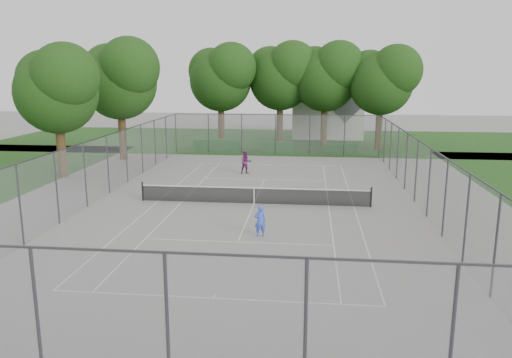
# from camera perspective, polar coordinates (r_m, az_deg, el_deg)

# --- Properties ---
(ground) EXTENTS (120.00, 120.00, 0.00)m
(ground) POSITION_cam_1_polar(r_m,az_deg,el_deg) (27.81, -0.22, -2.85)
(ground) COLOR slate
(ground) RESTS_ON ground
(grass_far) EXTENTS (60.00, 20.00, 0.00)m
(grass_far) POSITION_cam_1_polar(r_m,az_deg,el_deg) (53.27, 2.90, 4.42)
(grass_far) COLOR #1A4012
(grass_far) RESTS_ON ground
(court_markings) EXTENTS (11.03, 23.83, 0.01)m
(court_markings) POSITION_cam_1_polar(r_m,az_deg,el_deg) (27.81, -0.22, -2.84)
(court_markings) COLOR silver
(court_markings) RESTS_ON ground
(tennis_net) EXTENTS (12.87, 0.10, 1.10)m
(tennis_net) POSITION_cam_1_polar(r_m,az_deg,el_deg) (27.68, -0.22, -1.83)
(tennis_net) COLOR black
(tennis_net) RESTS_ON ground
(perimeter_fence) EXTENTS (18.08, 34.08, 3.52)m
(perimeter_fence) POSITION_cam_1_polar(r_m,az_deg,el_deg) (27.40, -0.22, 0.80)
(perimeter_fence) COLOR #38383D
(perimeter_fence) RESTS_ON ground
(tree_far_left) EXTENTS (6.92, 6.32, 9.95)m
(tree_far_left) POSITION_cam_1_polar(r_m,az_deg,el_deg) (49.54, -3.98, 11.75)
(tree_far_left) COLOR #3B2915
(tree_far_left) RESTS_ON ground
(tree_far_midleft) EXTENTS (7.05, 6.44, 10.13)m
(tree_far_midleft) POSITION_cam_1_polar(r_m,az_deg,el_deg) (50.00, 2.89, 11.91)
(tree_far_midleft) COLOR #3B2915
(tree_far_midleft) RESTS_ON ground
(tree_far_midright) EXTENTS (7.00, 6.39, 10.07)m
(tree_far_midright) POSITION_cam_1_polar(r_m,az_deg,el_deg) (49.16, 8.04, 11.75)
(tree_far_midright) COLOR #3B2915
(tree_far_midright) RESTS_ON ground
(tree_far_right) EXTENTS (6.69, 6.11, 9.62)m
(tree_far_right) POSITION_cam_1_polar(r_m,az_deg,el_deg) (47.95, 14.25, 11.12)
(tree_far_right) COLOR #3B2915
(tree_far_right) RESTS_ON ground
(tree_side_back) EXTENTS (6.91, 6.31, 9.93)m
(tree_side_back) POSITION_cam_1_polar(r_m,az_deg,el_deg) (42.55, -15.29, 11.26)
(tree_side_back) COLOR #3B2915
(tree_side_back) RESTS_ON ground
(tree_side_front) EXTENTS (6.34, 5.79, 9.12)m
(tree_side_front) POSITION_cam_1_polar(r_m,az_deg,el_deg) (36.58, -21.81, 9.85)
(tree_side_front) COLOR #3B2915
(tree_side_front) RESTS_ON ground
(hedge_left) EXTENTS (4.21, 1.26, 1.05)m
(hedge_left) POSITION_cam_1_polar(r_m,az_deg,el_deg) (46.46, -4.44, 3.90)
(hedge_left) COLOR #1A4E19
(hedge_left) RESTS_ON ground
(hedge_mid) EXTENTS (3.03, 0.87, 0.95)m
(hedge_mid) POSITION_cam_1_polar(r_m,az_deg,el_deg) (45.27, 2.36, 3.64)
(hedge_mid) COLOR #1A4E19
(hedge_mid) RESTS_ON ground
(hedge_right) EXTENTS (2.88, 1.06, 0.86)m
(hedge_right) POSITION_cam_1_polar(r_m,az_deg,el_deg) (45.54, 9.59, 3.48)
(hedge_right) COLOR #1A4E19
(hedge_right) RESTS_ON ground
(house) EXTENTS (7.57, 5.86, 9.42)m
(house) POSITION_cam_1_polar(r_m,az_deg,el_deg) (56.39, 8.18, 8.62)
(house) COLOR beige
(house) RESTS_ON ground
(girl_player) EXTENTS (0.59, 0.46, 1.41)m
(girl_player) POSITION_cam_1_polar(r_m,az_deg,el_deg) (22.29, 0.48, -4.81)
(girl_player) COLOR blue
(girl_player) RESTS_ON ground
(woman_player) EXTENTS (0.97, 0.87, 1.65)m
(woman_player) POSITION_cam_1_polar(r_m,az_deg,el_deg) (35.80, -1.16, 1.92)
(woman_player) COLOR #69235A
(woman_player) RESTS_ON ground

